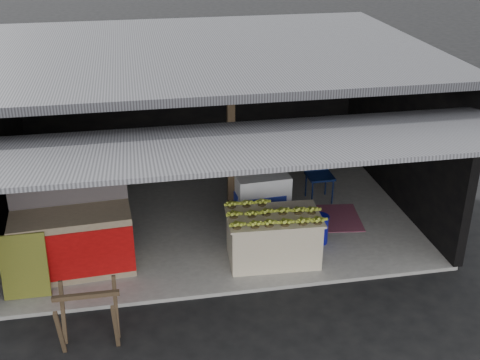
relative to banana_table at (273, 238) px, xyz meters
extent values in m
plane|color=black|center=(-0.75, -0.73, -0.45)|extent=(80.00, 80.00, 0.00)
cube|color=gray|center=(-0.75, 1.77, -0.42)|extent=(7.00, 5.00, 0.06)
cube|color=black|center=(-0.75, 4.27, 1.06)|extent=(7.00, 0.15, 2.90)
cube|color=black|center=(2.75, 1.77, 1.06)|extent=(0.15, 5.00, 2.90)
cube|color=#232326|center=(-0.75, 1.77, 2.51)|extent=(7.20, 5.20, 0.12)
cube|color=#232326|center=(-0.75, -1.68, 2.28)|extent=(7.40, 2.47, 0.48)
cube|color=#4A3825|center=(-0.45, 1.17, 1.03)|extent=(0.12, 0.12, 2.85)
cube|color=beige|center=(0.00, 0.00, -0.02)|extent=(1.40, 0.88, 0.74)
cube|color=beige|center=(0.00, 0.00, 0.37)|extent=(1.46, 0.95, 0.04)
cube|color=white|center=(0.04, 1.06, 0.10)|extent=(0.92, 0.65, 0.98)
cube|color=navy|center=(0.04, 0.76, 0.15)|extent=(0.69, 0.06, 0.29)
cube|color=#B21414|center=(0.04, 0.76, -0.20)|extent=(0.44, 0.05, 0.10)
cube|color=#998466|center=(-2.99, 0.24, 0.09)|extent=(1.77, 0.86, 0.97)
cube|color=#BD0C0D|center=(-2.99, -0.15, 0.09)|extent=(1.72, 0.13, 0.76)
cube|color=white|center=(-2.99, -0.16, 0.09)|extent=(0.59, 0.05, 0.19)
cube|color=#171F46|center=(-2.99, 0.57, 0.98)|extent=(1.73, 0.16, 0.81)
cube|color=black|center=(-3.63, -0.27, 0.09)|extent=(0.64, 0.21, 0.95)
cube|color=#4A3825|center=(-3.05, -1.65, -0.04)|extent=(0.05, 0.30, 0.80)
cube|color=#4A3825|center=(-2.38, -1.66, -0.04)|extent=(0.05, 0.30, 0.80)
cube|color=#4A3825|center=(-3.04, -1.26, -0.04)|extent=(0.05, 0.30, 0.80)
cube|color=#4A3825|center=(-2.38, -1.26, -0.04)|extent=(0.05, 0.30, 0.80)
cube|color=#4A3825|center=(-2.71, -1.46, 0.32)|extent=(0.81, 0.07, 0.06)
cylinder|color=#0D1097|center=(0.86, 0.38, -0.17)|extent=(0.30, 0.30, 0.45)
cylinder|color=#0A163B|center=(1.12, 1.62, -0.15)|extent=(0.03, 0.03, 0.49)
cylinder|color=#0A163B|center=(1.50, 1.63, -0.15)|extent=(0.03, 0.03, 0.49)
cylinder|color=#0A163B|center=(1.11, 2.01, -0.15)|extent=(0.03, 0.03, 0.49)
cylinder|color=#0A163B|center=(1.50, 2.02, -0.15)|extent=(0.03, 0.03, 0.49)
cube|color=#0A163B|center=(1.31, 1.82, 0.10)|extent=(0.48, 0.48, 0.04)
cube|color=#0A163B|center=(1.30, 2.03, 0.35)|extent=(0.47, 0.05, 0.50)
cube|color=maroon|center=(1.07, 1.13, -0.39)|extent=(1.62, 1.19, 0.01)
cube|color=black|center=(-1.55, 4.17, 1.46)|extent=(0.32, 0.03, 0.42)
cube|color=#4C4C59|center=(-1.55, 4.15, 1.46)|extent=(0.26, 0.02, 0.34)
cube|color=black|center=(-0.95, 4.17, 1.48)|extent=(0.32, 0.03, 0.42)
cube|color=#4C4C59|center=(-0.95, 4.15, 1.48)|extent=(0.26, 0.02, 0.34)
cube|color=black|center=(-0.25, 4.17, 1.50)|extent=(0.32, 0.03, 0.42)
cube|color=#4C4C59|center=(-0.25, 4.15, 1.50)|extent=(0.26, 0.02, 0.34)
camera|label=1|loc=(-1.95, -7.74, 4.76)|focal=45.00mm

